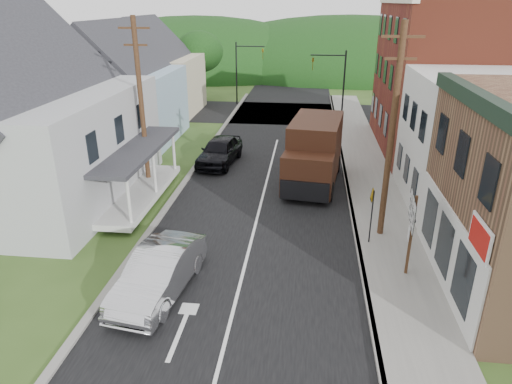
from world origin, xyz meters
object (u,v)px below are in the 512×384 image
(silver_sedan, at_px, (159,273))
(warning_sign, at_px, (372,208))
(dark_sedan, at_px, (220,151))
(route_sign_cluster, at_px, (411,224))
(delivery_van, at_px, (314,153))

(silver_sedan, relative_size, warning_sign, 1.99)
(dark_sedan, bearing_deg, route_sign_cluster, -44.97)
(silver_sedan, distance_m, route_sign_cluster, 9.17)
(silver_sedan, height_order, warning_sign, warning_sign)
(silver_sedan, relative_size, delivery_van, 0.75)
(silver_sedan, relative_size, route_sign_cluster, 1.58)
(silver_sedan, xyz_separation_m, delivery_van, (5.36, 11.27, 1.00))
(delivery_van, bearing_deg, warning_sign, -63.48)
(dark_sedan, xyz_separation_m, warning_sign, (8.25, -9.65, 0.91))
(delivery_van, height_order, warning_sign, delivery_van)
(dark_sedan, bearing_deg, silver_sedan, -80.88)
(delivery_van, distance_m, warning_sign, 7.29)
(silver_sedan, xyz_separation_m, dark_sedan, (-0.53, 14.03, 0.02))
(dark_sedan, distance_m, warning_sign, 12.73)
(route_sign_cluster, bearing_deg, silver_sedan, -160.14)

